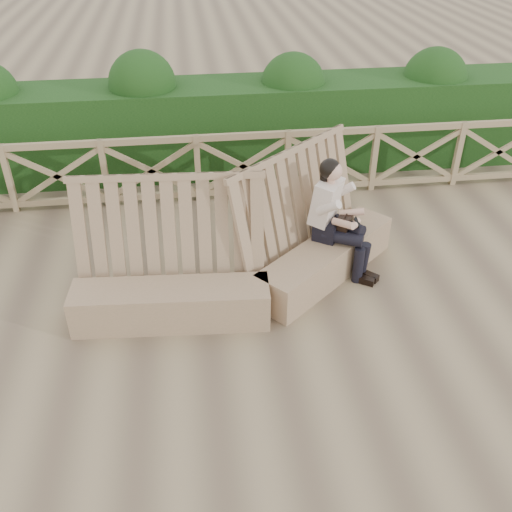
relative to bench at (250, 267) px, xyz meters
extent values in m
plane|color=brown|center=(0.20, -0.91, -0.41)|extent=(60.00, 60.00, 0.00)
cube|color=olive|center=(-0.97, -0.40, -0.17)|extent=(2.29, 0.65, 0.48)
cube|color=olive|center=(-0.95, -0.13, 0.41)|extent=(2.29, 0.61, 1.60)
cube|color=olive|center=(1.01, 0.26, -0.17)|extent=(2.04, 1.86, 0.48)
cube|color=olive|center=(0.84, 0.47, 0.41)|extent=(2.01, 1.82, 1.60)
cube|color=black|center=(1.07, 0.45, 0.20)|extent=(0.46, 0.49, 0.24)
cube|color=beige|center=(1.02, 0.48, 0.58)|extent=(0.51, 0.55, 0.58)
sphere|color=tan|center=(1.07, 0.45, 1.00)|extent=(0.32, 0.32, 0.23)
sphere|color=black|center=(1.04, 0.47, 1.02)|extent=(0.36, 0.36, 0.26)
cylinder|color=black|center=(1.20, 0.24, 0.18)|extent=(0.52, 0.43, 0.17)
cylinder|color=black|center=(1.29, 0.40, 0.25)|extent=(0.52, 0.43, 0.18)
cylinder|color=black|center=(1.40, 0.09, -0.17)|extent=(0.19, 0.19, 0.48)
cylinder|color=black|center=(1.49, 0.19, -0.17)|extent=(0.19, 0.19, 0.48)
cube|color=black|center=(1.48, 0.03, -0.37)|extent=(0.28, 0.23, 0.09)
cube|color=black|center=(1.56, 0.11, -0.37)|extent=(0.28, 0.23, 0.09)
cube|color=black|center=(1.25, 0.36, 0.31)|extent=(0.28, 0.31, 0.18)
cube|color=black|center=(1.38, 0.24, 0.38)|extent=(0.13, 0.12, 0.13)
cube|color=#866E4E|center=(0.20, 2.59, 0.64)|extent=(10.10, 0.07, 0.10)
cube|color=#866E4E|center=(0.20, 2.59, -0.29)|extent=(10.10, 0.07, 0.10)
cube|color=black|center=(0.20, 3.79, 0.34)|extent=(12.00, 1.20, 1.50)
camera|label=1|loc=(-0.67, -5.66, 3.96)|focal=40.00mm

